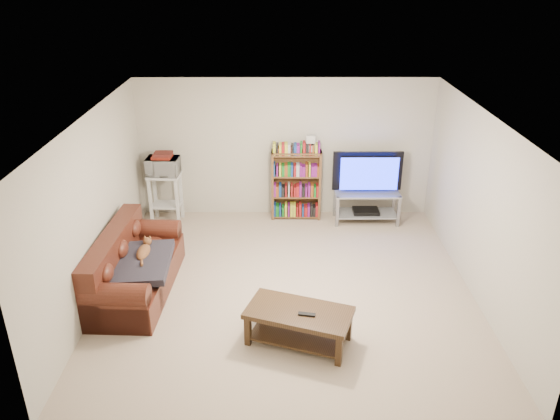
{
  "coord_description": "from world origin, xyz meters",
  "views": [
    {
      "loc": [
        -0.12,
        -6.4,
        4.11
      ],
      "look_at": [
        -0.1,
        0.4,
        1.0
      ],
      "focal_mm": 35.0,
      "sensor_mm": 36.0,
      "label": 1
    }
  ],
  "objects_px": {
    "sofa": "(132,271)",
    "tv_stand": "(366,202)",
    "coffee_table": "(299,320)",
    "bookshelf": "(296,184)"
  },
  "relations": [
    {
      "from": "tv_stand",
      "to": "bookshelf",
      "type": "bearing_deg",
      "value": 171.97
    },
    {
      "from": "tv_stand",
      "to": "bookshelf",
      "type": "distance_m",
      "value": 1.24
    },
    {
      "from": "tv_stand",
      "to": "sofa",
      "type": "bearing_deg",
      "value": -148.2
    },
    {
      "from": "sofa",
      "to": "bookshelf",
      "type": "xyz_separation_m",
      "value": [
        2.29,
        2.34,
        0.33
      ]
    },
    {
      "from": "coffee_table",
      "to": "bookshelf",
      "type": "xyz_separation_m",
      "value": [
        0.07,
        3.46,
        0.32
      ]
    },
    {
      "from": "sofa",
      "to": "tv_stand",
      "type": "xyz_separation_m",
      "value": [
        3.49,
        2.17,
        0.06
      ]
    },
    {
      "from": "bookshelf",
      "to": "tv_stand",
      "type": "bearing_deg",
      "value": -6.96
    },
    {
      "from": "coffee_table",
      "to": "tv_stand",
      "type": "bearing_deg",
      "value": 88.44
    },
    {
      "from": "sofa",
      "to": "coffee_table",
      "type": "distance_m",
      "value": 2.49
    },
    {
      "from": "coffee_table",
      "to": "tv_stand",
      "type": "xyz_separation_m",
      "value": [
        1.27,
        3.29,
        0.06
      ]
    }
  ]
}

